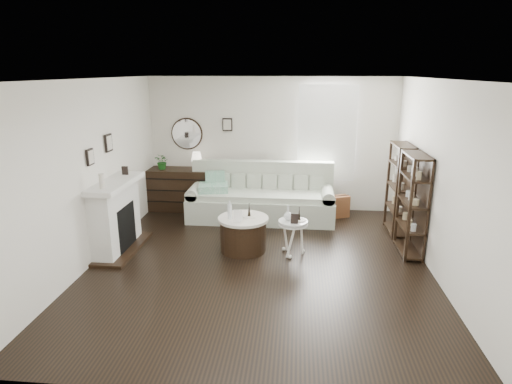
# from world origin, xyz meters

# --- Properties ---
(room) EXTENTS (5.50, 5.50, 5.50)m
(room) POSITION_xyz_m (0.73, 2.70, 1.60)
(room) COLOR black
(room) RESTS_ON ground
(fireplace) EXTENTS (0.50, 1.40, 1.84)m
(fireplace) POSITION_xyz_m (-2.32, 0.30, 0.54)
(fireplace) COLOR white
(fireplace) RESTS_ON ground
(shelf_unit_far) EXTENTS (0.30, 0.80, 1.60)m
(shelf_unit_far) POSITION_xyz_m (2.33, 1.55, 0.80)
(shelf_unit_far) COLOR black
(shelf_unit_far) RESTS_ON ground
(shelf_unit_near) EXTENTS (0.30, 0.80, 1.60)m
(shelf_unit_near) POSITION_xyz_m (2.33, 0.65, 0.80)
(shelf_unit_near) COLOR black
(shelf_unit_near) RESTS_ON ground
(sofa) EXTENTS (2.80, 0.97, 1.09)m
(sofa) POSITION_xyz_m (-0.15, 2.09, 0.36)
(sofa) COLOR beige
(sofa) RESTS_ON ground
(quilt) EXTENTS (0.62, 0.54, 0.14)m
(quilt) POSITION_xyz_m (-1.07, 1.95, 0.63)
(quilt) COLOR #299662
(quilt) RESTS_ON sofa
(suitcase) EXTENTS (0.68, 0.45, 0.43)m
(suitcase) POSITION_xyz_m (1.25, 2.24, 0.22)
(suitcase) COLOR olive
(suitcase) RESTS_ON ground
(dresser) EXTENTS (1.29, 0.55, 0.86)m
(dresser) POSITION_xyz_m (-1.88, 2.47, 0.43)
(dresser) COLOR black
(dresser) RESTS_ON ground
(table_lamp) EXTENTS (0.24, 0.24, 0.36)m
(table_lamp) POSITION_xyz_m (-1.50, 2.47, 1.04)
(table_lamp) COLOR white
(table_lamp) RESTS_ON dresser
(potted_plant) EXTENTS (0.37, 0.35, 0.32)m
(potted_plant) POSITION_xyz_m (-2.20, 2.42, 1.02)
(potted_plant) COLOR #185016
(potted_plant) RESTS_ON dresser
(drum_table) EXTENTS (0.81, 0.81, 0.56)m
(drum_table) POSITION_xyz_m (-0.30, 0.48, 0.28)
(drum_table) COLOR black
(drum_table) RESTS_ON ground
(pedestal_table) EXTENTS (0.47, 0.47, 0.56)m
(pedestal_table) POSITION_xyz_m (0.49, 0.40, 0.51)
(pedestal_table) COLOR white
(pedestal_table) RESTS_ON ground
(eiffel_drum) EXTENTS (0.14, 0.14, 0.20)m
(eiffel_drum) POSITION_xyz_m (-0.21, 0.53, 0.66)
(eiffel_drum) COLOR black
(eiffel_drum) RESTS_ON drum_table
(bottle_drum) EXTENTS (0.07, 0.07, 0.30)m
(bottle_drum) POSITION_xyz_m (-0.50, 0.39, 0.71)
(bottle_drum) COLOR silver
(bottle_drum) RESTS_ON drum_table
(card_frame_drum) EXTENTS (0.15, 0.08, 0.19)m
(card_frame_drum) POSITION_xyz_m (-0.36, 0.28, 0.65)
(card_frame_drum) COLOR white
(card_frame_drum) RESTS_ON drum_table
(eiffel_ped) EXTENTS (0.12, 0.12, 0.20)m
(eiffel_ped) POSITION_xyz_m (0.58, 0.43, 0.66)
(eiffel_ped) COLOR black
(eiffel_ped) RESTS_ON pedestal_table
(flask_ped) EXTENTS (0.13, 0.13, 0.24)m
(flask_ped) POSITION_xyz_m (0.41, 0.42, 0.68)
(flask_ped) COLOR silver
(flask_ped) RESTS_ON pedestal_table
(card_frame_ped) EXTENTS (0.12, 0.05, 0.15)m
(card_frame_ped) POSITION_xyz_m (0.51, 0.28, 0.64)
(card_frame_ped) COLOR black
(card_frame_ped) RESTS_ON pedestal_table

